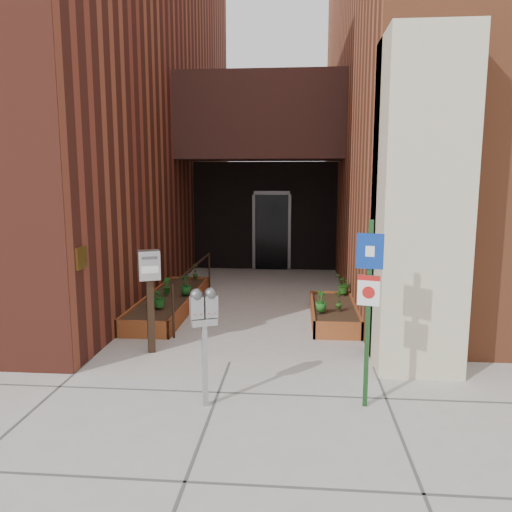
# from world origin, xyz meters

# --- Properties ---
(ground) EXTENTS (80.00, 80.00, 0.00)m
(ground) POSITION_xyz_m (0.00, 0.00, 0.00)
(ground) COLOR #9E9991
(ground) RESTS_ON ground
(architecture) EXTENTS (20.00, 14.60, 10.00)m
(architecture) POSITION_xyz_m (-0.18, 6.89, 4.98)
(architecture) COLOR maroon
(architecture) RESTS_ON ground
(planter_left) EXTENTS (0.90, 3.60, 0.30)m
(planter_left) POSITION_xyz_m (-1.55, 2.70, 0.13)
(planter_left) COLOR brown
(planter_left) RESTS_ON ground
(planter_right) EXTENTS (0.80, 2.20, 0.30)m
(planter_right) POSITION_xyz_m (1.60, 2.20, 0.13)
(planter_right) COLOR brown
(planter_right) RESTS_ON ground
(handrail) EXTENTS (0.04, 3.34, 0.90)m
(handrail) POSITION_xyz_m (-1.05, 2.65, 0.75)
(handrail) COLOR black
(handrail) RESTS_ON ground
(parking_meter) EXTENTS (0.32, 0.22, 1.38)m
(parking_meter) POSITION_xyz_m (-0.09, -1.35, 1.06)
(parking_meter) COLOR #9E9DA0
(parking_meter) RESTS_ON ground
(sign_post) EXTENTS (0.29, 0.10, 2.13)m
(sign_post) POSITION_xyz_m (1.72, -1.21, 1.31)
(sign_post) COLOR #163D19
(sign_post) RESTS_ON ground
(payment_dropbox) EXTENTS (0.37, 0.33, 1.53)m
(payment_dropbox) POSITION_xyz_m (-1.22, 0.33, 1.11)
(payment_dropbox) COLOR black
(payment_dropbox) RESTS_ON ground
(shrub_left_a) EXTENTS (0.47, 0.47, 0.37)m
(shrub_left_a) POSITION_xyz_m (-1.50, 1.79, 0.49)
(shrub_left_a) COLOR #1B611D
(shrub_left_a) RESTS_ON planter_left
(shrub_left_b) EXTENTS (0.25, 0.25, 0.32)m
(shrub_left_b) POSITION_xyz_m (-1.64, 2.78, 0.46)
(shrub_left_b) COLOR #1A4F16
(shrub_left_b) RESTS_ON planter_left
(shrub_left_c) EXTENTS (0.32, 0.32, 0.40)m
(shrub_left_c) POSITION_xyz_m (-1.25, 2.78, 0.50)
(shrub_left_c) COLOR #164E1A
(shrub_left_c) RESTS_ON planter_left
(shrub_left_d) EXTENTS (0.27, 0.27, 0.37)m
(shrub_left_d) POSITION_xyz_m (-1.38, 4.30, 0.48)
(shrub_left_d) COLOR #235919
(shrub_left_d) RESTS_ON planter_left
(shrub_right_a) EXTENTS (0.26, 0.26, 0.37)m
(shrub_right_a) POSITION_xyz_m (1.35, 1.73, 0.48)
(shrub_right_a) COLOR #1E631C
(shrub_right_a) RESTS_ON planter_right
(shrub_right_b) EXTENTS (0.23, 0.23, 0.35)m
(shrub_right_b) POSITION_xyz_m (1.67, 1.89, 0.47)
(shrub_right_b) COLOR #2B5E1A
(shrub_right_b) RESTS_ON planter_right
(shrub_right_c) EXTENTS (0.45, 0.45, 0.37)m
(shrub_right_c) POSITION_xyz_m (1.85, 3.10, 0.49)
(shrub_right_c) COLOR #1F5117
(shrub_right_c) RESTS_ON planter_right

